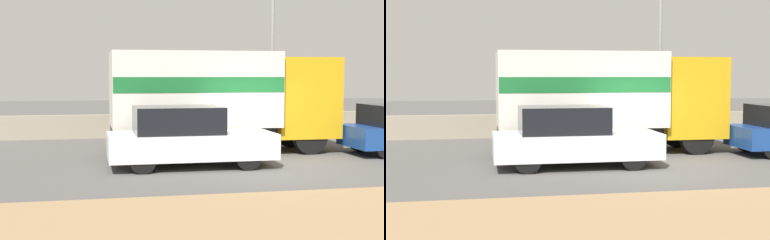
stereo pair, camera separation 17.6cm
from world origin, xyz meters
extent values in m
plane|color=#514F4C|center=(0.00, 0.00, 0.00)|extent=(80.00, 80.00, 0.00)
cube|color=#937551|center=(0.00, -5.94, 0.02)|extent=(60.00, 5.53, 0.04)
cube|color=gray|center=(0.00, 7.63, 0.46)|extent=(60.00, 0.35, 0.93)
cylinder|color=gray|center=(2.52, 6.80, 3.00)|extent=(0.14, 0.14, 6.01)
cube|color=gold|center=(2.10, 2.85, 1.77)|extent=(2.04, 2.10, 2.57)
cube|color=black|center=(3.10, 2.85, 2.28)|extent=(0.06, 1.79, 1.13)
cube|color=#2D2D33|center=(-1.49, 2.85, 0.77)|extent=(5.16, 1.40, 0.25)
cube|color=silver|center=(-1.49, 2.85, 2.05)|extent=(5.16, 2.54, 2.31)
cube|color=#19662D|center=(-1.49, 2.85, 2.20)|extent=(5.13, 2.56, 0.46)
cylinder|color=black|center=(2.10, 3.73, 0.54)|extent=(1.07, 0.28, 1.07)
cylinder|color=black|center=(2.10, 1.97, 0.54)|extent=(1.07, 0.28, 1.07)
cylinder|color=black|center=(-2.91, 3.73, 0.54)|extent=(1.07, 0.28, 1.07)
cylinder|color=black|center=(-2.91, 1.97, 0.54)|extent=(1.07, 0.28, 1.07)
cylinder|color=black|center=(-1.88, 3.73, 0.54)|extent=(1.07, 0.28, 1.07)
cylinder|color=black|center=(-1.88, 1.97, 0.54)|extent=(1.07, 0.28, 1.07)
cube|color=silver|center=(-2.04, 0.35, 0.60)|extent=(4.47, 1.78, 0.68)
cube|color=black|center=(-2.40, 0.35, 1.29)|extent=(2.32, 1.63, 0.72)
cylinder|color=black|center=(-0.65, 1.12, 0.34)|extent=(0.69, 0.20, 0.69)
cylinder|color=black|center=(-0.65, -0.42, 0.34)|extent=(0.69, 0.20, 0.69)
cylinder|color=black|center=(-3.42, 1.12, 0.34)|extent=(0.69, 0.20, 0.69)
cylinder|color=black|center=(-3.42, -0.42, 0.34)|extent=(0.69, 0.20, 0.69)
cylinder|color=black|center=(3.95, 2.27, 0.34)|extent=(0.69, 0.20, 0.69)
camera|label=1|loc=(-4.73, -13.76, 2.49)|focal=50.00mm
camera|label=2|loc=(-4.56, -13.79, 2.49)|focal=50.00mm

